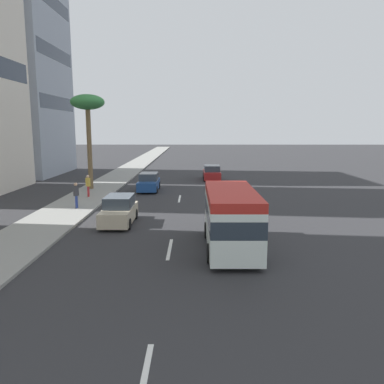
{
  "coord_description": "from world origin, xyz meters",
  "views": [
    {
      "loc": [
        -2.03,
        -1.14,
        5.77
      ],
      "look_at": [
        19.97,
        -1.06,
        2.08
      ],
      "focal_mm": 36.02,
      "sensor_mm": 36.0,
      "label": 1
    }
  ],
  "objects_px": {
    "minibus_lead": "(231,217)",
    "car_fourth": "(212,173)",
    "palm_tree": "(88,107)",
    "car_second": "(119,211)",
    "pedestrian_mid_block": "(88,185)",
    "car_third": "(149,182)",
    "pedestrian_near_lamp": "(76,194)"
  },
  "relations": [
    {
      "from": "minibus_lead",
      "to": "car_fourth",
      "type": "relative_size",
      "value": 1.44
    },
    {
      "from": "minibus_lead",
      "to": "palm_tree",
      "type": "distance_m",
      "value": 21.83
    },
    {
      "from": "car_second",
      "to": "pedestrian_mid_block",
      "type": "xyz_separation_m",
      "value": [
        8.39,
        4.14,
        0.35
      ]
    },
    {
      "from": "car_second",
      "to": "pedestrian_mid_block",
      "type": "distance_m",
      "value": 9.36
    },
    {
      "from": "car_second",
      "to": "car_third",
      "type": "bearing_deg",
      "value": 178.19
    },
    {
      "from": "car_second",
      "to": "car_third",
      "type": "distance_m",
      "value": 12.32
    },
    {
      "from": "car_fourth",
      "to": "pedestrian_mid_block",
      "type": "bearing_deg",
      "value": 137.42
    },
    {
      "from": "pedestrian_near_lamp",
      "to": "palm_tree",
      "type": "relative_size",
      "value": 0.21
    },
    {
      "from": "minibus_lead",
      "to": "car_third",
      "type": "distance_m",
      "value": 18.26
    },
    {
      "from": "minibus_lead",
      "to": "pedestrian_near_lamp",
      "type": "xyz_separation_m",
      "value": [
        8.83,
        10.05,
        -0.42
      ]
    },
    {
      "from": "pedestrian_mid_block",
      "to": "car_fourth",
      "type": "bearing_deg",
      "value": -108.56
    },
    {
      "from": "minibus_lead",
      "to": "palm_tree",
      "type": "height_order",
      "value": "palm_tree"
    },
    {
      "from": "pedestrian_near_lamp",
      "to": "pedestrian_mid_block",
      "type": "distance_m",
      "value": 4.53
    },
    {
      "from": "car_fourth",
      "to": "pedestrian_near_lamp",
      "type": "distance_m",
      "value": 19.16
    },
    {
      "from": "minibus_lead",
      "to": "car_second",
      "type": "height_order",
      "value": "minibus_lead"
    },
    {
      "from": "palm_tree",
      "to": "car_fourth",
      "type": "bearing_deg",
      "value": -57.71
    },
    {
      "from": "minibus_lead",
      "to": "car_fourth",
      "type": "distance_m",
      "value": 24.99
    },
    {
      "from": "car_second",
      "to": "car_fourth",
      "type": "height_order",
      "value": "car_second"
    },
    {
      "from": "car_third",
      "to": "palm_tree",
      "type": "height_order",
      "value": "palm_tree"
    },
    {
      "from": "car_third",
      "to": "pedestrian_near_lamp",
      "type": "distance_m",
      "value": 9.41
    },
    {
      "from": "minibus_lead",
      "to": "pedestrian_mid_block",
      "type": "bearing_deg",
      "value": 38.01
    },
    {
      "from": "pedestrian_near_lamp",
      "to": "pedestrian_mid_block",
      "type": "relative_size",
      "value": 1.01
    },
    {
      "from": "car_third",
      "to": "pedestrian_mid_block",
      "type": "bearing_deg",
      "value": -49.09
    },
    {
      "from": "minibus_lead",
      "to": "car_third",
      "type": "bearing_deg",
      "value": 18.87
    },
    {
      "from": "car_second",
      "to": "palm_tree",
      "type": "xyz_separation_m",
      "value": [
        12.69,
        5.05,
        6.84
      ]
    },
    {
      "from": "car_second",
      "to": "car_third",
      "type": "relative_size",
      "value": 1.02
    },
    {
      "from": "minibus_lead",
      "to": "pedestrian_near_lamp",
      "type": "distance_m",
      "value": 13.38
    },
    {
      "from": "car_fourth",
      "to": "palm_tree",
      "type": "relative_size",
      "value": 0.53
    },
    {
      "from": "car_third",
      "to": "car_fourth",
      "type": "xyz_separation_m",
      "value": [
        7.71,
        -6.17,
        -0.0
      ]
    },
    {
      "from": "car_third",
      "to": "pedestrian_near_lamp",
      "type": "bearing_deg",
      "value": -26.18
    },
    {
      "from": "minibus_lead",
      "to": "pedestrian_near_lamp",
      "type": "bearing_deg",
      "value": 48.69
    },
    {
      "from": "car_second",
      "to": "palm_tree",
      "type": "distance_m",
      "value": 15.28
    }
  ]
}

